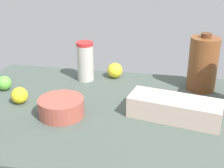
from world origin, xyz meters
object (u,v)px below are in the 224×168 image
at_px(egg_carton, 175,108).
at_px(lemon_by_jug, 20,95).
at_px(lemon_near_front, 115,70).
at_px(lime_far_back, 4,83).
at_px(mixing_bowl, 61,107).
at_px(chocolate_milk_jug, 203,64).
at_px(tumbler_cup, 85,61).

bearing_deg(egg_carton, lemon_by_jug, 10.78).
relative_size(lemon_near_front, lime_far_back, 1.15).
height_order(mixing_bowl, chocolate_milk_jug, chocolate_milk_jug).
distance_m(tumbler_cup, lemon_by_jug, 0.33).
bearing_deg(egg_carton, chocolate_milk_jug, -99.53).
distance_m(mixing_bowl, lemon_by_jug, 0.20).
bearing_deg(mixing_bowl, tumbler_cup, -89.54).
distance_m(egg_carton, lemon_near_front, 0.43).
distance_m(egg_carton, lime_far_back, 0.71).
bearing_deg(mixing_bowl, lemon_by_jug, -18.71).
distance_m(egg_carton, chocolate_milk_jug, 0.30).
xyz_separation_m(mixing_bowl, lemon_near_front, (-0.12, -0.39, 0.00)).
relative_size(chocolate_milk_jug, lime_far_back, 3.99).
bearing_deg(chocolate_milk_jug, mixing_bowl, 33.57).
relative_size(mixing_bowl, egg_carton, 0.51).
relative_size(egg_carton, chocolate_milk_jug, 1.31).
bearing_deg(mixing_bowl, chocolate_milk_jug, -146.43).
height_order(lemon_near_front, lime_far_back, lemon_near_front).
xyz_separation_m(tumbler_cup, lemon_by_jug, (0.19, 0.27, -0.06)).
bearing_deg(lemon_near_front, tumbler_cup, 22.22).
bearing_deg(mixing_bowl, lemon_near_front, -107.42).
bearing_deg(tumbler_cup, lemon_near_front, -157.78).
height_order(mixing_bowl, egg_carton, egg_carton).
height_order(chocolate_milk_jug, lemon_by_jug, chocolate_milk_jug).
bearing_deg(egg_carton, lemon_near_front, -39.22).
relative_size(tumbler_cup, chocolate_milk_jug, 0.73).
distance_m(mixing_bowl, lemon_near_front, 0.40).
distance_m(tumbler_cup, chocolate_milk_jug, 0.50).
relative_size(mixing_bowl, tumbler_cup, 0.92).
bearing_deg(mixing_bowl, egg_carton, -172.02).
bearing_deg(lemon_by_jug, mixing_bowl, 161.29).
xyz_separation_m(tumbler_cup, chocolate_milk_jug, (-0.50, 0.01, 0.02)).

